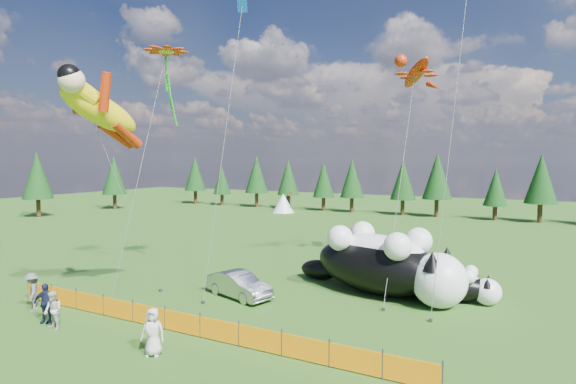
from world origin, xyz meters
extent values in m
plane|color=#163C0B|center=(0.00, 0.00, 0.00)|extent=(160.00, 160.00, 0.00)
cylinder|color=#262626|center=(-11.00, -3.00, 0.55)|extent=(0.06, 0.06, 1.10)
cylinder|color=#262626|center=(-9.00, -3.00, 0.55)|extent=(0.06, 0.06, 1.10)
cylinder|color=#262626|center=(-7.00, -3.00, 0.55)|extent=(0.06, 0.06, 1.10)
cylinder|color=#262626|center=(-5.00, -3.00, 0.55)|extent=(0.06, 0.06, 1.10)
cylinder|color=#262626|center=(-3.00, -3.00, 0.55)|extent=(0.06, 0.06, 1.10)
cylinder|color=#262626|center=(-1.00, -3.00, 0.55)|extent=(0.06, 0.06, 1.10)
cylinder|color=#262626|center=(1.00, -3.00, 0.55)|extent=(0.06, 0.06, 1.10)
cylinder|color=#262626|center=(3.00, -3.00, 0.55)|extent=(0.06, 0.06, 1.10)
cylinder|color=#262626|center=(5.00, -3.00, 0.55)|extent=(0.06, 0.06, 1.10)
cylinder|color=#262626|center=(7.00, -3.00, 0.55)|extent=(0.06, 0.06, 1.10)
cylinder|color=#262626|center=(9.00, -3.00, 0.55)|extent=(0.06, 0.06, 1.10)
cylinder|color=#262626|center=(11.00, -3.00, 0.55)|extent=(0.06, 0.06, 1.10)
cube|color=orange|center=(-10.00, -3.00, 0.50)|extent=(2.00, 0.04, 0.90)
cube|color=orange|center=(-8.00, -3.00, 0.50)|extent=(2.00, 0.04, 0.90)
cube|color=orange|center=(-6.00, -3.00, 0.50)|extent=(2.00, 0.04, 0.90)
cube|color=orange|center=(-4.00, -3.00, 0.50)|extent=(2.00, 0.04, 0.90)
cube|color=orange|center=(-2.00, -3.00, 0.50)|extent=(2.00, 0.04, 0.90)
cube|color=orange|center=(0.00, -3.00, 0.50)|extent=(2.00, 0.04, 0.90)
cube|color=orange|center=(2.00, -3.00, 0.50)|extent=(2.00, 0.04, 0.90)
cube|color=orange|center=(4.00, -3.00, 0.50)|extent=(2.00, 0.04, 0.90)
cube|color=orange|center=(6.00, -3.00, 0.50)|extent=(2.00, 0.04, 0.90)
cube|color=orange|center=(8.00, -3.00, 0.50)|extent=(2.00, 0.04, 0.90)
cube|color=orange|center=(10.00, -3.00, 0.50)|extent=(2.00, 0.04, 0.90)
ellipsoid|color=black|center=(5.84, 6.99, 1.61)|extent=(8.79, 5.84, 3.22)
ellipsoid|color=white|center=(5.84, 6.99, 2.42)|extent=(6.60, 4.27, 1.97)
sphere|color=white|center=(9.46, 5.95, 1.43)|extent=(2.87, 2.87, 2.87)
sphere|color=#CC4F76|center=(10.63, 5.62, 1.43)|extent=(0.40, 0.40, 0.40)
ellipsoid|color=black|center=(1.71, 8.18, 0.63)|extent=(2.76, 1.90, 1.25)
cone|color=black|center=(9.22, 5.13, 2.58)|extent=(1.00, 1.00, 1.00)
cone|color=black|center=(9.70, 6.78, 2.58)|extent=(1.00, 1.00, 1.00)
sphere|color=white|center=(8.06, 7.57, 3.13)|extent=(1.50, 1.50, 1.50)
sphere|color=white|center=(7.42, 5.33, 3.13)|extent=(1.50, 1.50, 1.50)
sphere|color=white|center=(4.44, 8.61, 3.13)|extent=(1.50, 1.50, 1.50)
sphere|color=white|center=(3.80, 6.37, 3.13)|extent=(1.50, 1.50, 1.50)
ellipsoid|color=black|center=(9.81, 7.54, 0.80)|extent=(4.00, 1.88, 1.60)
ellipsoid|color=white|center=(9.81, 7.54, 1.20)|extent=(3.02, 1.35, 0.98)
sphere|color=white|center=(11.68, 7.55, 0.71)|extent=(1.42, 1.42, 1.42)
sphere|color=#CC4F76|center=(12.28, 7.56, 0.71)|extent=(0.20, 0.20, 0.20)
ellipsoid|color=black|center=(7.69, 7.53, 0.31)|extent=(1.25, 0.63, 0.62)
cone|color=black|center=(11.68, 7.13, 1.28)|extent=(0.50, 0.50, 0.50)
cone|color=black|center=(11.68, 7.98, 1.28)|extent=(0.50, 0.50, 0.50)
sphere|color=white|center=(10.79, 8.12, 1.55)|extent=(0.75, 0.75, 0.75)
sphere|color=white|center=(10.79, 6.97, 1.55)|extent=(0.75, 0.75, 0.75)
sphere|color=white|center=(8.92, 8.12, 1.55)|extent=(0.75, 0.75, 0.75)
sphere|color=white|center=(8.93, 6.96, 1.55)|extent=(0.75, 0.75, 0.75)
imported|color=#B0B1B5|center=(-0.76, 2.61, 0.71)|extent=(4.53, 2.70, 1.41)
imported|color=#555559|center=(-9.09, -3.85, 0.80)|extent=(0.61, 0.43, 1.60)
imported|color=beige|center=(-5.49, -5.35, 0.88)|extent=(0.91, 0.61, 1.76)
imported|color=#131B36|center=(-6.64, -4.93, 0.94)|extent=(1.24, 0.99, 1.88)
imported|color=#555559|center=(-8.90, -4.15, 0.97)|extent=(1.40, 1.24, 1.94)
imported|color=beige|center=(0.47, -5.25, 0.94)|extent=(1.09, 0.92, 1.89)
cylinder|color=#595959|center=(-5.39, -0.61, 5.13)|extent=(0.03, 0.03, 10.71)
cube|color=#262626|center=(-5.41, 1.35, 0.08)|extent=(0.15, 0.15, 0.16)
cylinder|color=#595959|center=(6.86, 8.36, 6.78)|extent=(0.03, 0.03, 15.78)
cube|color=#262626|center=(7.06, 4.09, 0.08)|extent=(0.15, 0.15, 0.16)
cylinder|color=#595959|center=(-6.11, 0.68, 7.19)|extent=(0.03, 0.03, 14.85)
cube|color=#262626|center=(-6.04, -1.66, 0.08)|extent=(0.15, 0.15, 0.16)
cube|color=#1B9622|center=(-6.18, 3.03, 11.84)|extent=(0.19, 0.19, 4.22)
cylinder|color=#595959|center=(-2.05, 3.11, 8.59)|extent=(0.03, 0.03, 17.55)
cube|color=#262626|center=(-1.80, 0.73, 0.08)|extent=(0.15, 0.15, 0.16)
cylinder|color=#595959|center=(9.94, 6.49, 10.67)|extent=(0.03, 0.03, 21.85)
cube|color=#262626|center=(9.48, 3.58, 0.08)|extent=(0.15, 0.15, 0.16)
camera|label=1|loc=(13.11, -17.99, 7.64)|focal=28.00mm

